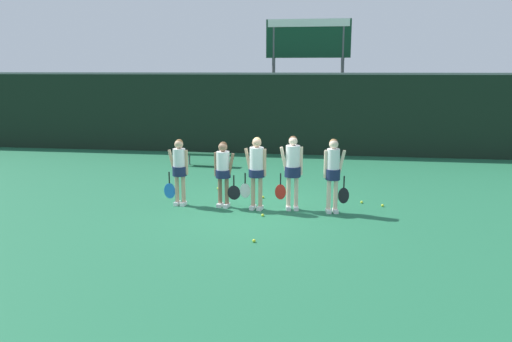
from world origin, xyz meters
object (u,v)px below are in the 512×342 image
player_1 (223,169)px  tennis_ball_2 (362,202)px  tennis_ball_0 (263,215)px  tennis_ball_1 (254,241)px  player_4 (333,169)px  tennis_ball_3 (383,205)px  player_2 (256,166)px  tennis_ball_4 (218,188)px  tennis_ball_5 (263,197)px  player_0 (179,167)px  bench_courtside (207,155)px  player_3 (292,166)px  scoreboard (308,49)px

player_1 → tennis_ball_2: (3.42, 0.84, -0.94)m
tennis_ball_0 → tennis_ball_1: (0.07, -1.78, 0.00)m
player_1 → tennis_ball_1: bearing=-57.5°
player_4 → tennis_ball_3: (1.25, 0.69, -1.02)m
player_2 → tennis_ball_4: player_2 is taller
player_1 → tennis_ball_1: player_1 is taller
player_4 → tennis_ball_5: player_4 is taller
tennis_ball_2 → tennis_ball_4: tennis_ball_4 is taller
tennis_ball_0 → tennis_ball_4: bearing=123.6°
tennis_ball_0 → tennis_ball_2: tennis_ball_0 is taller
player_2 → tennis_ball_1: size_ratio=26.16×
tennis_ball_1 → player_0: bearing=132.5°
player_2 → tennis_ball_4: 2.53m
bench_courtside → tennis_ball_3: (5.62, -4.53, -0.36)m
tennis_ball_3 → tennis_ball_5: tennis_ball_3 is taller
player_3 → player_4: player_3 is taller
tennis_ball_3 → tennis_ball_4: (-4.47, 1.17, -0.00)m
player_1 → tennis_ball_2: player_1 is taller
tennis_ball_2 → tennis_ball_3: 0.56m
player_1 → tennis_ball_0: size_ratio=24.44×
player_0 → tennis_ball_5: size_ratio=25.87×
player_1 → player_3: 1.70m
player_4 → scoreboard: bearing=85.3°
tennis_ball_1 → tennis_ball_2: bearing=55.5°
player_2 → tennis_ball_3: 3.32m
bench_courtside → player_2: player_2 is taller
tennis_ball_0 → tennis_ball_3: size_ratio=0.96×
player_4 → tennis_ball_5: size_ratio=27.47×
bench_courtside → player_2: size_ratio=0.99×
bench_courtside → tennis_ball_4: 3.58m
tennis_ball_2 → tennis_ball_0: bearing=-146.9°
player_4 → tennis_ball_3: size_ratio=25.51×
player_2 → tennis_ball_0: (0.24, -0.59, -1.03)m
bench_courtside → tennis_ball_0: bearing=-60.6°
player_2 → player_4: (1.83, -0.01, -0.02)m
player_3 → player_4: bearing=-14.7°
player_4 → tennis_ball_0: (-1.60, -0.58, -1.02)m
player_2 → player_3: 0.87m
tennis_ball_2 → player_4: bearing=-128.6°
tennis_ball_0 → player_4: bearing=20.1°
bench_courtside → tennis_ball_5: (2.56, -4.16, -0.37)m
player_0 → player_4: bearing=2.7°
bench_courtside → player_2: 5.84m
player_1 → tennis_ball_1: size_ratio=24.12×
player_0 → player_2: bearing=1.4°
player_3 → scoreboard: bearing=82.7°
player_2 → tennis_ball_2: (2.58, 0.93, -1.04)m
player_0 → player_1: 1.13m
player_4 → tennis_ball_2: size_ratio=27.62×
scoreboard → player_2: scoreboard is taller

